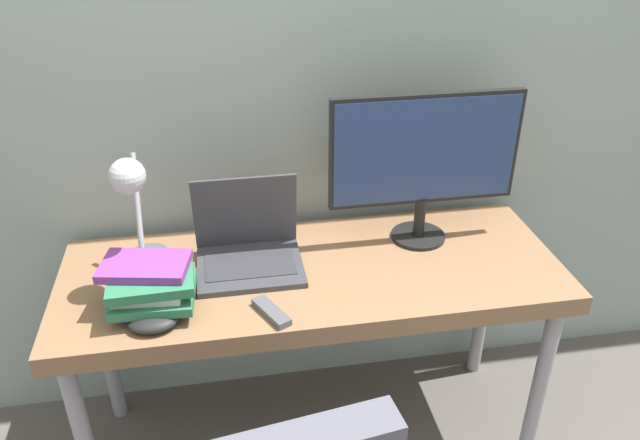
{
  "coord_description": "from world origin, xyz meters",
  "views": [
    {
      "loc": [
        -0.25,
        -1.27,
        1.77
      ],
      "look_at": [
        0.02,
        0.26,
        0.9
      ],
      "focal_mm": 35.0,
      "sensor_mm": 36.0,
      "label": 1
    }
  ],
  "objects": [
    {
      "name": "game_controller",
      "position": [
        -0.46,
        0.08,
        0.74
      ],
      "size": [
        0.13,
        0.1,
        0.04
      ],
      "color": "black",
      "rests_on": "desk"
    },
    {
      "name": "desk",
      "position": [
        0.0,
        0.29,
        0.65
      ],
      "size": [
        1.51,
        0.57,
        0.72
      ],
      "color": "brown",
      "rests_on": "ground_plane"
    },
    {
      "name": "tv_remote",
      "position": [
        -0.15,
        0.08,
        0.73
      ],
      "size": [
        0.1,
        0.14,
        0.02
      ],
      "color": "#4C4C51",
      "rests_on": "desk"
    },
    {
      "name": "laptop",
      "position": [
        -0.19,
        0.34,
        0.77
      ],
      "size": [
        0.31,
        0.26,
        0.27
      ],
      "color": "#38383D",
      "rests_on": "desk"
    },
    {
      "name": "monitor",
      "position": [
        0.37,
        0.4,
        1.0
      ],
      "size": [
        0.59,
        0.18,
        0.49
      ],
      "color": "black",
      "rests_on": "desk"
    },
    {
      "name": "book_stack",
      "position": [
        -0.46,
        0.17,
        0.79
      ],
      "size": [
        0.26,
        0.22,
        0.14
      ],
      "color": "#753384",
      "rests_on": "desk"
    },
    {
      "name": "desk_lamp",
      "position": [
        -0.49,
        0.31,
        0.99
      ],
      "size": [
        0.12,
        0.27,
        0.4
      ],
      "color": "#4C4C51",
      "rests_on": "desk"
    },
    {
      "name": "wall_back",
      "position": [
        0.0,
        0.64,
        1.3
      ],
      "size": [
        8.0,
        0.05,
        2.6
      ],
      "color": "gray",
      "rests_on": "ground_plane"
    }
  ]
}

